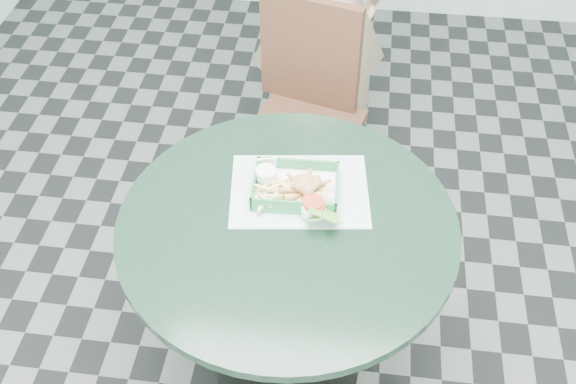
# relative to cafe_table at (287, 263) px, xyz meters

# --- Properties ---
(floor) EXTENTS (4.00, 5.00, 0.02)m
(floor) POSITION_rel_cafe_table_xyz_m (0.00, 0.00, -0.58)
(floor) COLOR #303335
(floor) RESTS_ON ground
(cafe_table) EXTENTS (0.97, 0.97, 0.75)m
(cafe_table) POSITION_rel_cafe_table_xyz_m (0.00, 0.00, 0.00)
(cafe_table) COLOR black
(cafe_table) RESTS_ON floor
(dining_chair) EXTENTS (0.40, 0.40, 0.93)m
(dining_chair) POSITION_rel_cafe_table_xyz_m (-0.03, 0.85, -0.05)
(dining_chair) COLOR #452B17
(dining_chair) RESTS_ON floor
(placemat) EXTENTS (0.44, 0.35, 0.00)m
(placemat) POSITION_rel_cafe_table_xyz_m (0.02, 0.12, 0.17)
(placemat) COLOR #A6C5BF
(placemat) RESTS_ON cafe_table
(food_basket) EXTENTS (0.25, 0.18, 0.05)m
(food_basket) POSITION_rel_cafe_table_xyz_m (0.01, 0.11, 0.19)
(food_basket) COLOR #23753D
(food_basket) RESTS_ON placemat
(crab_sandwich) EXTENTS (0.13, 0.13, 0.07)m
(crab_sandwich) POSITION_rel_cafe_table_xyz_m (0.04, 0.09, 0.22)
(crab_sandwich) COLOR #DBA250
(crab_sandwich) RESTS_ON food_basket
(fries_pile) EXTENTS (0.10, 0.11, 0.04)m
(fries_pile) POSITION_rel_cafe_table_xyz_m (-0.06, 0.08, 0.21)
(fries_pile) COLOR #D7C46D
(fries_pile) RESTS_ON food_basket
(sauce_ramekin) EXTENTS (0.06, 0.06, 0.04)m
(sauce_ramekin) POSITION_rel_cafe_table_xyz_m (-0.08, 0.14, 0.22)
(sauce_ramekin) COLOR silver
(sauce_ramekin) RESTS_ON food_basket
(garnish_cup) EXTENTS (0.11, 0.10, 0.04)m
(garnish_cup) POSITION_rel_cafe_table_xyz_m (0.08, 0.02, 0.21)
(garnish_cup) COLOR white
(garnish_cup) RESTS_ON food_basket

